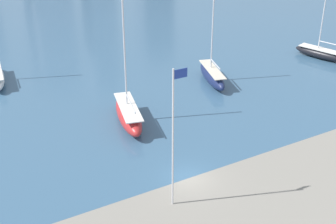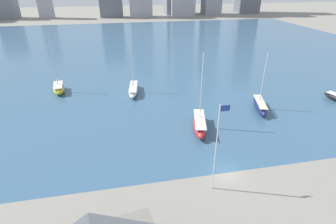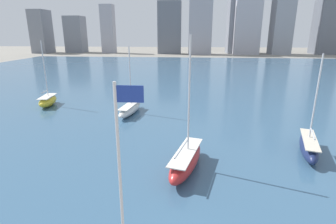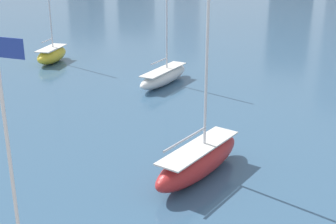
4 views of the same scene
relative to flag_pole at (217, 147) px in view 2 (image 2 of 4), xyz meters
name	(u,v)px [view 2 (image 2 of 4)]	position (x,y,z in m)	size (l,w,h in m)	color
ground_plane	(227,173)	(2.98, 2.43, -6.43)	(500.00, 500.00, 0.00)	gray
harbor_water	(153,50)	(2.98, 72.43, -6.43)	(180.00, 140.00, 0.00)	#385B7A
flag_pole	(217,147)	(0.00, 0.00, 0.00)	(1.24, 0.14, 11.89)	silver
sailboat_navy	(260,105)	(16.97, 19.29, -5.38)	(4.26, 8.79, 11.58)	#19234C
sailboat_yellow	(59,88)	(-24.46, 37.01, -5.36)	(3.36, 6.73, 12.33)	yellow
sailboat_white	(133,89)	(-7.39, 33.23, -5.50)	(3.27, 9.35, 11.52)	white
sailboat_red	(200,124)	(2.73, 14.35, -5.28)	(4.39, 9.39, 13.59)	#B72828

